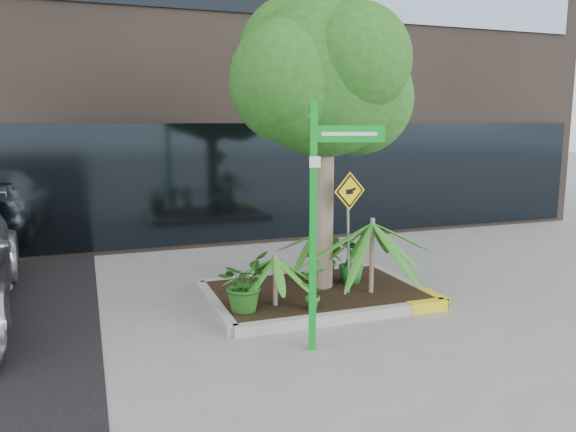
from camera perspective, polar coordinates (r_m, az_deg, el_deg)
name	(u,v)px	position (r m, az deg, el deg)	size (l,w,h in m)	color
ground	(311,306)	(8.52, 2.35, -9.13)	(80.00, 80.00, 0.00)	gray
planter	(318,293)	(8.82, 3.08, -7.80)	(3.35, 2.36, 0.15)	#9E9E99
tree	(324,77)	(8.67, 3.68, 13.89)	(3.09, 2.74, 4.64)	gray
palm_front	(373,223)	(8.51, 8.59, -0.71)	(1.30, 1.30, 1.44)	gray
palm_left	(275,258)	(7.90, -1.33, -4.28)	(0.83, 0.83, 0.92)	gray
palm_back	(313,236)	(9.52, 2.54, -2.02)	(0.81, 0.81, 0.90)	gray
shrub_a	(243,283)	(7.77, -4.59, -6.75)	(0.72, 0.72, 0.80)	#1F5518
shrub_b	(351,261)	(9.15, 6.44, -4.57)	(0.40, 0.40, 0.72)	#227229
shrub_c	(313,286)	(7.82, 2.59, -7.15)	(0.35, 0.35, 0.66)	#2A7022
shrub_d	(328,259)	(9.14, 4.09, -4.33)	(0.43, 0.43, 0.78)	#2C601B
street_sign_post	(318,199)	(6.58, 3.04, 1.71)	(0.84, 1.05, 2.96)	#0E9A25
cattle_sign	(349,212)	(8.45, 6.22, 0.44)	(0.56, 0.15, 1.85)	slate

